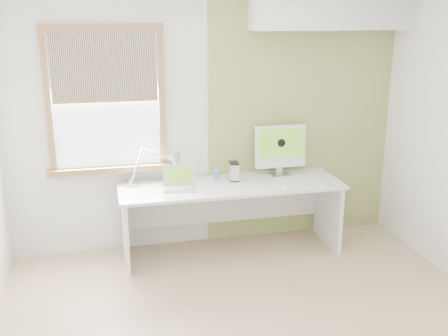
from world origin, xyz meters
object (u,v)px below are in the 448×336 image
object	(u,v)px
external_drive	(234,171)
imac	(280,147)
desk	(230,201)
laptop	(178,183)
desk_lamp	(167,164)

from	to	relation	value
external_drive	imac	world-z (taller)	imac
desk	external_drive	world-z (taller)	external_drive
imac	laptop	bearing A→B (deg)	-170.08
desk	imac	world-z (taller)	imac
desk	desk_lamp	world-z (taller)	desk_lamp
laptop	imac	xyz separation A→B (m)	(1.09, 0.19, 0.24)
laptop	external_drive	world-z (taller)	laptop
laptop	external_drive	bearing A→B (deg)	11.32
external_drive	imac	xyz separation A→B (m)	(0.51, 0.07, 0.20)
laptop	desk_lamp	bearing A→B (deg)	111.64
desk_lamp	imac	xyz separation A→B (m)	(1.17, -0.01, 0.10)
desk	imac	size ratio (longest dim) A/B	4.13
imac	desk_lamp	bearing A→B (deg)	179.48
desk_lamp	external_drive	distance (m)	0.67
desk	laptop	world-z (taller)	laptop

